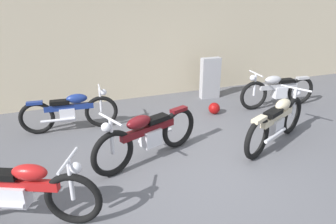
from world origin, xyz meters
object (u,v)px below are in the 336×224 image
(motorcycle_red, at_px, (20,191))
(motorcycle_maroon, at_px, (147,135))
(motorcycle_silver, at_px, (277,90))
(stone_marker, at_px, (210,78))
(motorcycle_blue, at_px, (70,111))
(motorcycle_cream, at_px, (277,121))
(helmet, at_px, (214,108))

(motorcycle_red, height_order, motorcycle_maroon, motorcycle_maroon)
(motorcycle_maroon, xyz_separation_m, motorcycle_silver, (3.76, 1.32, -0.03))
(stone_marker, bearing_deg, motorcycle_blue, -167.41)
(stone_marker, distance_m, motorcycle_blue, 3.76)
(stone_marker, bearing_deg, motorcycle_maroon, -135.04)
(stone_marker, bearing_deg, motorcycle_cream, -92.33)
(helmet, xyz_separation_m, motorcycle_blue, (-3.22, 0.26, 0.29))
(motorcycle_cream, bearing_deg, helmet, 75.17)
(stone_marker, bearing_deg, motorcycle_silver, -45.06)
(motorcycle_red, distance_m, motorcycle_blue, 2.72)
(stone_marker, height_order, motorcycle_blue, stone_marker)
(stone_marker, distance_m, motorcycle_maroon, 3.59)
(motorcycle_silver, bearing_deg, motorcycle_blue, -0.07)
(motorcycle_maroon, height_order, motorcycle_blue, motorcycle_maroon)
(motorcycle_blue, bearing_deg, helmet, 0.27)
(helmet, relative_size, motorcycle_cream, 0.14)
(motorcycle_silver, xyz_separation_m, motorcycle_blue, (-4.88, 0.40, -0.02))
(stone_marker, xyz_separation_m, motorcycle_red, (-4.46, -3.42, -0.09))
(motorcycle_red, distance_m, motorcycle_silver, 6.09)
(stone_marker, bearing_deg, motorcycle_red, -142.47)
(stone_marker, distance_m, motorcycle_silver, 1.73)
(motorcycle_maroon, bearing_deg, helmet, -166.44)
(motorcycle_cream, bearing_deg, motorcycle_red, 162.20)
(helmet, height_order, motorcycle_maroon, motorcycle_maroon)
(stone_marker, bearing_deg, helmet, -112.38)
(helmet, distance_m, motorcycle_red, 4.66)
(motorcycle_cream, bearing_deg, motorcycle_blue, 124.87)
(motorcycle_cream, relative_size, motorcycle_maroon, 0.97)
(stone_marker, height_order, motorcycle_red, stone_marker)
(motorcycle_cream, xyz_separation_m, motorcycle_blue, (-3.55, 2.03, -0.04))
(motorcycle_silver, distance_m, motorcycle_blue, 4.90)
(motorcycle_silver, bearing_deg, motorcycle_maroon, 23.95)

